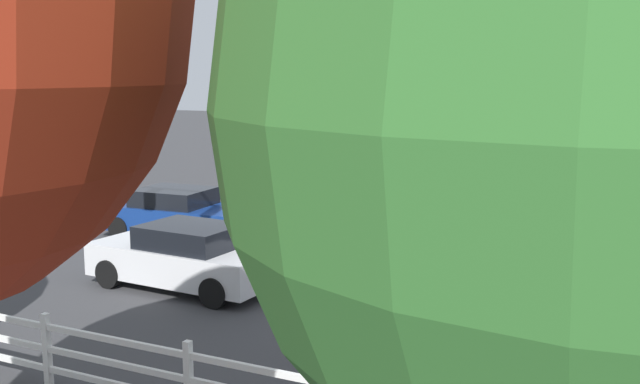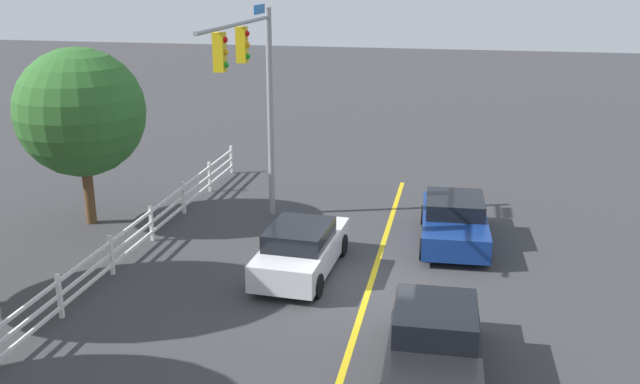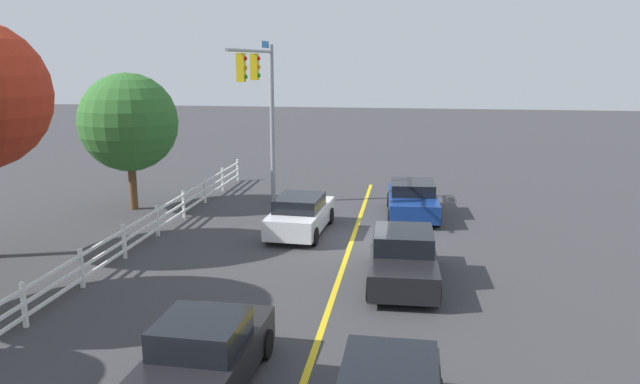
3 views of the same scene
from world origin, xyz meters
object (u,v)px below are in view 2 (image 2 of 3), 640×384
Objects in this scene: car_3 at (301,249)px; car_2 at (434,344)px; tree_0 at (81,112)px; car_0 at (454,221)px.

car_2 is at bearing -136.31° from car_3.
tree_0 is at bearing 75.24° from car_3.
tree_0 is (2.52, 7.77, 3.04)m from car_3.
tree_0 is at bearing -89.59° from car_0.
car_3 is (-3.19, 4.10, 0.02)m from car_0.
car_3 is at bearing -54.92° from car_0.
tree_0 is at bearing -122.65° from car_2.
car_0 is at bearing 176.68° from car_2.
car_0 is 1.04× the size of car_3.
car_3 is at bearing -107.98° from tree_0.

